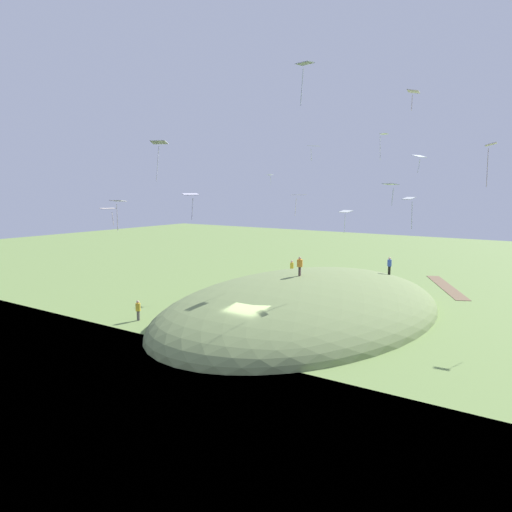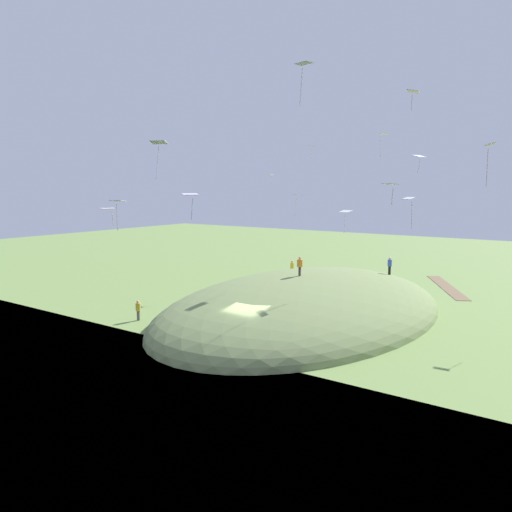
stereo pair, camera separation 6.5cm
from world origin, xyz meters
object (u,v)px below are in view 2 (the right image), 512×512
(kite_1, at_px, (304,67))
(kite_13, at_px, (346,213))
(kite_10, at_px, (490,148))
(kite_15, at_px, (270,175))
(kite_4, at_px, (159,145))
(kite_8, at_px, (390,185))
(kite_14, at_px, (298,196))
(kite_3, at_px, (383,137))
(kite_7, at_px, (409,201))
(kite_2, at_px, (118,203))
(kite_9, at_px, (190,196))
(kite_5, at_px, (419,157))
(kite_12, at_px, (314,146))
(person_with_child, at_px, (300,264))
(person_walking_path, at_px, (292,266))
(kite_6, at_px, (108,209))
(kite_0, at_px, (413,92))
(person_on_hilltop, at_px, (390,264))
(person_watching_kites, at_px, (138,308))
(mooring_post, at_px, (203,339))

(kite_1, xyz_separation_m, kite_13, (15.15, 4.82, -6.66))
(kite_10, xyz_separation_m, kite_15, (16.26, 23.53, -0.67))
(kite_4, relative_size, kite_8, 1.86)
(kite_10, distance_m, kite_14, 17.29)
(kite_3, relative_size, kite_7, 1.09)
(kite_2, distance_m, kite_9, 6.77)
(kite_1, distance_m, kite_5, 16.69)
(kite_3, bearing_deg, kite_10, -137.49)
(kite_12, bearing_deg, kite_3, -111.93)
(person_with_child, xyz_separation_m, kite_9, (-15.24, -1.96, 5.78))
(person_walking_path, relative_size, kite_8, 1.49)
(kite_6, xyz_separation_m, kite_13, (11.12, -12.84, -0.34))
(kite_9, xyz_separation_m, kite_14, (15.28, 2.19, -0.22))
(kite_1, bearing_deg, kite_0, -8.38)
(kite_4, distance_m, kite_14, 15.00)
(person_on_hilltop, distance_m, kite_0, 21.61)
(kite_3, xyz_separation_m, kite_9, (-17.69, 3.83, -4.27))
(kite_3, bearing_deg, person_watching_kites, 128.41)
(kite_12, bearing_deg, person_with_child, -161.67)
(kite_1, relative_size, kite_8, 1.40)
(person_with_child, relative_size, kite_2, 0.81)
(kite_8, bearing_deg, kite_1, 175.09)
(kite_0, height_order, kite_5, kite_0)
(kite_0, height_order, kite_10, kite_0)
(person_with_child, distance_m, kite_8, 14.23)
(person_watching_kites, height_order, kite_1, kite_1)
(kite_10, height_order, kite_14, kite_10)
(person_with_child, relative_size, kite_14, 0.92)
(kite_2, xyz_separation_m, kite_9, (-0.76, -6.71, 0.51))
(kite_1, bearing_deg, mooring_post, 63.48)
(person_on_hilltop, bearing_deg, person_watching_kites, -110.94)
(kite_7, bearing_deg, kite_15, 52.38)
(kite_3, relative_size, kite_12, 1.50)
(mooring_post, bearing_deg, kite_10, -76.36)
(person_with_child, relative_size, kite_12, 1.18)
(kite_9, bearing_deg, kite_13, -10.39)
(kite_13, bearing_deg, person_with_child, 74.23)
(kite_7, bearing_deg, kite_0, -167.15)
(kite_5, xyz_separation_m, kite_15, (8.58, 17.78, -0.85))
(kite_5, height_order, kite_13, kite_5)
(kite_3, height_order, kite_8, kite_3)
(person_walking_path, xyz_separation_m, kite_9, (-25.57, -8.74, 7.95))
(person_watching_kites, xyz_separation_m, kite_8, (1.53, -19.15, 9.38))
(kite_8, relative_size, kite_9, 0.87)
(kite_12, xyz_separation_m, kite_13, (-6.79, -6.35, -5.51))
(kite_1, xyz_separation_m, kite_15, (25.04, 17.84, -3.59))
(person_with_child, bearing_deg, kite_15, -146.47)
(person_watching_kites, height_order, kite_7, kite_7)
(kite_12, bearing_deg, person_on_hilltop, -54.00)
(kite_0, bearing_deg, kite_4, 124.39)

